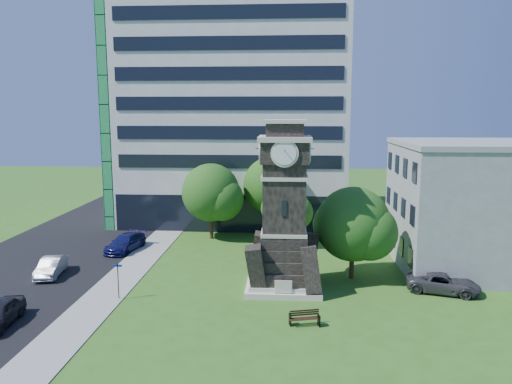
# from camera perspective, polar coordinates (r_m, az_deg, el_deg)

# --- Properties ---
(ground) EXTENTS (160.00, 160.00, 0.00)m
(ground) POSITION_cam_1_polar(r_m,az_deg,el_deg) (35.75, -1.78, -11.77)
(ground) COLOR #31601B
(ground) RESTS_ON ground
(sidewalk) EXTENTS (3.00, 70.00, 0.06)m
(sidewalk) POSITION_cam_1_polar(r_m,az_deg,el_deg) (42.27, -14.19, -8.66)
(sidewalk) COLOR gray
(sidewalk) RESTS_ON ground
(street) EXTENTS (14.00, 80.00, 0.02)m
(street) POSITION_cam_1_polar(r_m,az_deg,el_deg) (45.57, -24.51, -7.94)
(street) COLOR black
(street) RESTS_ON ground
(clock_tower) EXTENTS (5.40, 5.40, 12.22)m
(clock_tower) POSITION_cam_1_polar(r_m,az_deg,el_deg) (36.01, 3.24, -2.85)
(clock_tower) COLOR beige
(clock_tower) RESTS_ON ground
(office_tall) EXTENTS (26.20, 15.11, 28.60)m
(office_tall) POSITION_cam_1_polar(r_m,az_deg,el_deg) (59.43, -2.54, 10.58)
(office_tall) COLOR white
(office_tall) RESTS_ON ground
(office_low) EXTENTS (15.20, 12.20, 10.40)m
(office_low) POSITION_cam_1_polar(r_m,az_deg,el_deg) (45.12, 25.42, -1.38)
(office_low) COLOR #9D9FA3
(office_low) RESTS_ON ground
(car_street_mid) EXTENTS (2.16, 4.49, 1.42)m
(car_street_mid) POSITION_cam_1_polar(r_m,az_deg,el_deg) (42.76, -22.38, -7.93)
(car_street_mid) COLOR #A1A2A8
(car_street_mid) RESTS_ON ground
(car_street_north) EXTENTS (3.10, 5.51, 1.51)m
(car_street_north) POSITION_cam_1_polar(r_m,az_deg,el_deg) (47.97, -14.70, -5.64)
(car_street_north) COLOR #12154F
(car_street_north) RESTS_ON ground
(car_east_lot) EXTENTS (5.49, 3.64, 1.40)m
(car_east_lot) POSITION_cam_1_polar(r_m,az_deg,el_deg) (38.52, 20.62, -9.71)
(car_east_lot) COLOR #414145
(car_east_lot) RESTS_ON ground
(park_bench) EXTENTS (1.84, 0.49, 0.95)m
(park_bench) POSITION_cam_1_polar(r_m,az_deg,el_deg) (31.16, 5.55, -14.08)
(park_bench) COLOR black
(park_bench) RESTS_ON ground
(street_sign) EXTENTS (0.61, 0.06, 2.55)m
(street_sign) POSITION_cam_1_polar(r_m,az_deg,el_deg) (35.85, -15.49, -9.34)
(street_sign) COLOR black
(street_sign) RESTS_ON ground
(tree_nw) EXTENTS (6.42, 5.84, 7.66)m
(tree_nw) POSITION_cam_1_polar(r_m,az_deg,el_deg) (50.24, -5.08, -0.27)
(tree_nw) COLOR #332114
(tree_nw) RESTS_ON ground
(tree_nc) EXTENTS (6.62, 6.02, 8.16)m
(tree_nc) POSITION_cam_1_polar(r_m,az_deg,el_deg) (52.22, 1.91, 0.55)
(tree_nc) COLOR #332114
(tree_nc) RESTS_ON ground
(tree_ne) EXTENTS (5.03, 4.57, 6.04)m
(tree_ne) POSITION_cam_1_polar(r_m,az_deg,el_deg) (47.75, 3.46, -1.91)
(tree_ne) COLOR #332114
(tree_ne) RESTS_ON ground
(tree_east) EXTENTS (6.30, 5.72, 7.15)m
(tree_east) POSITION_cam_1_polar(r_m,az_deg,el_deg) (38.88, 11.12, -3.86)
(tree_east) COLOR #332114
(tree_east) RESTS_ON ground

